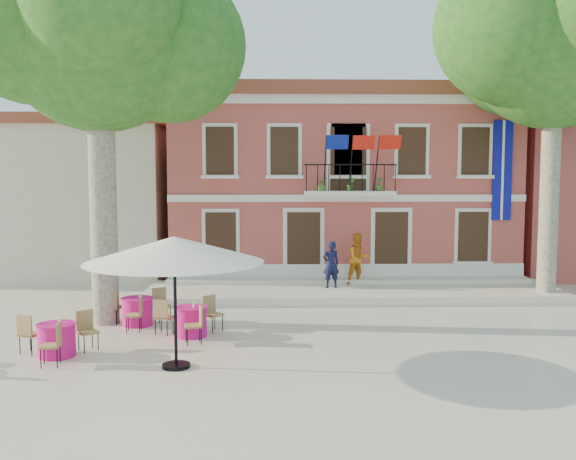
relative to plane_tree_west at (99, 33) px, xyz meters
The scene contains 12 objects.
ground 9.71m from the plane_tree_west, ahead, with size 90.00×90.00×0.00m, color beige.
main_building 12.56m from the plane_tree_west, 50.96° to the left, with size 13.50×9.59×7.50m.
neighbor_west 11.97m from the plane_tree_west, 111.64° to the left, with size 9.40×9.40×6.40m.
terrace 11.40m from the plane_tree_west, 25.80° to the left, with size 14.00×3.40×0.30m, color silver.
plane_tree_west is the anchor object (origin of this frame).
plane_tree_east 14.06m from the plane_tree_west, 11.46° to the left, with size 5.84×5.84×11.46m.
patio_umbrella 7.33m from the plane_tree_west, 58.53° to the right, with size 3.87×3.87×2.87m.
pedestrian_navy 10.30m from the plane_tree_west, 28.78° to the left, with size 0.59×0.38×1.61m, color #101335.
pedestrian_orange 11.18m from the plane_tree_west, 29.27° to the left, with size 0.88×0.69×1.81m, color orange.
cafe_table_0 8.14m from the plane_tree_west, 31.08° to the right, with size 1.83×1.79×0.95m.
cafe_table_1 8.26m from the plane_tree_west, 95.15° to the right, with size 1.85×1.74×0.95m.
cafe_table_3 7.63m from the plane_tree_west, 17.86° to the right, with size 1.87×1.69×0.95m.
Camera 1 is at (-0.82, -17.12, 4.25)m, focal length 40.00 mm.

